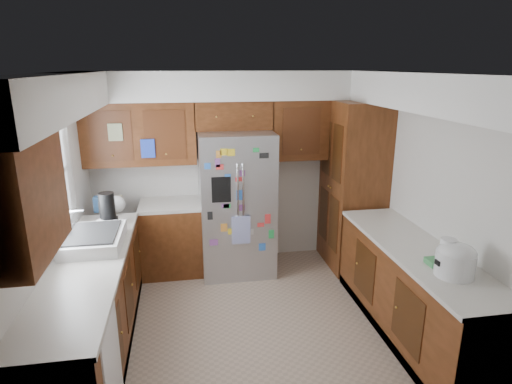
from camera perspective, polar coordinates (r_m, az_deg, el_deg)
floor at (r=4.67m, az=-0.52°, el=-16.75°), size 3.60×3.60×0.00m
room_shell at (r=4.31m, az=-2.76°, el=6.64°), size 3.64×3.24×2.52m
left_counter_run at (r=4.49m, az=-18.46°, el=-12.77°), size 1.36×3.20×0.92m
right_counter_run at (r=4.52m, az=20.13°, el=-12.81°), size 0.63×2.25×0.92m
pantry at (r=5.63m, az=12.76°, el=0.82°), size 0.60×0.90×2.15m
fridge at (r=5.36m, az=-2.61°, el=-1.54°), size 0.90×0.79×1.80m
bridge_cabinet at (r=5.35m, az=-3.07°, el=10.22°), size 0.96×0.34×0.35m
fridge_top_items at (r=5.32m, az=-4.71°, el=13.43°), size 0.72×0.30×0.28m
sink_assembly at (r=4.34m, az=-20.80°, el=-5.87°), size 0.52×0.70×0.37m
left_counter_clutter at (r=4.99m, az=-18.93°, el=-2.00°), size 0.36×0.83×0.38m
rice_cooker at (r=3.84m, az=25.07°, el=-8.11°), size 0.32×0.31×0.27m
paper_towel at (r=3.88m, az=24.10°, el=-7.69°), size 0.13×0.13×0.29m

